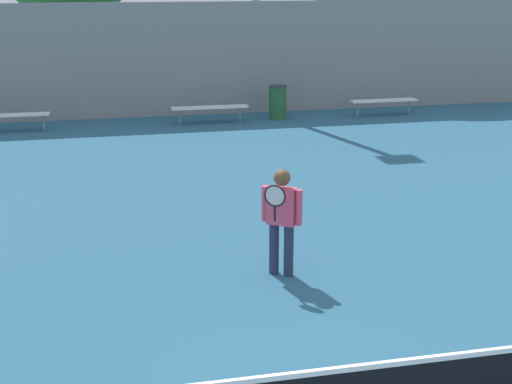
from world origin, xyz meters
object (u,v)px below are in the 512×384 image
Objects in this scene: tennis_player at (281,215)px; bench_adjacent_court at (15,116)px; trash_bin at (278,102)px; bench_courtside_near at (210,108)px; bench_by_gate at (384,101)px.

tennis_player is 11.80m from bench_adjacent_court.
tennis_player is 1.61× the size of trash_bin.
bench_courtside_near is at bearing -174.47° from trash_bin.
bench_courtside_near is 1.08× the size of bench_by_gate.
bench_by_gate is at bearing -3.50° from trash_bin.
tennis_player is 0.77× the size of bench_by_gate.
bench_courtside_near is (0.63, 10.81, -0.47)m from tennis_player.
tennis_player reaches higher than bench_courtside_near.
tennis_player is at bearing -103.68° from trash_bin.
bench_adjacent_court and bench_by_gate have the same top height.
bench_courtside_near and bench_by_gate have the same top height.
tennis_player reaches higher than bench_by_gate.
bench_adjacent_court is at bearing -180.00° from bench_courtside_near.
tennis_player is 0.71× the size of bench_courtside_near.
trash_bin reaches higher than bench_courtside_near.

